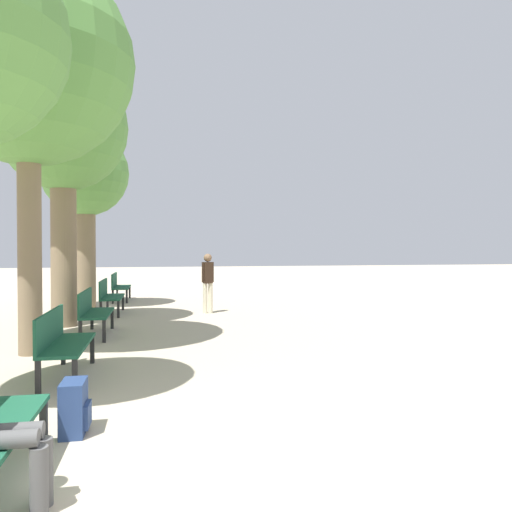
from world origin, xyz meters
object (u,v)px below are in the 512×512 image
tree_row_1 (28,63)px  tree_row_3 (85,178)px  bench_row_3 (109,294)px  bench_row_2 (92,309)px  pedestrian_near (208,279)px  bench_row_1 (61,339)px  backpack (74,408)px  bench_row_4 (119,285)px  tree_row_2 (63,132)px

tree_row_1 → tree_row_3: 6.22m
bench_row_3 → tree_row_3: 3.52m
bench_row_2 → pedestrian_near: bearing=48.2°
tree_row_3 → pedestrian_near: size_ratio=3.23×
bench_row_1 → backpack: bench_row_1 is taller
bench_row_3 → tree_row_3: size_ratio=0.33×
bench_row_4 → bench_row_2: bearing=-90.0°
tree_row_3 → backpack: (1.27, -9.85, -3.41)m
tree_row_3 → bench_row_1: bearing=-84.4°
tree_row_1 → bench_row_3: bearing=81.0°
tree_row_1 → tree_row_3: bearing=90.0°
tree_row_2 → backpack: tree_row_2 is taller
bench_row_3 → tree_row_1: size_ratio=0.26×
tree_row_3 → backpack: 10.50m
bench_row_3 → bench_row_2: bearing=-90.0°
bench_row_1 → bench_row_4: bearing=90.0°
bench_row_1 → bench_row_2: (0.00, 3.17, 0.00)m
tree_row_2 → bench_row_1: bearing=-80.5°
bench_row_1 → backpack: size_ratio=3.33×
bench_row_2 → pedestrian_near: (2.52, 2.82, 0.38)m
bench_row_3 → tree_row_3: bearing=118.5°
bench_row_1 → bench_row_3: (0.00, 6.34, 0.00)m
tree_row_3 → pedestrian_near: 4.63m
tree_row_1 → tree_row_3: (0.00, 6.13, -1.01)m
tree_row_2 → bench_row_3: bearing=67.8°
tree_row_3 → backpack: bearing=-82.7°
bench_row_4 → pedestrian_near: size_ratio=1.06×
bench_row_3 → backpack: bearing=-86.6°
bench_row_3 → tree_row_1: (-0.76, -4.74, 4.15)m
tree_row_1 → tree_row_3: tree_row_1 is taller
bench_row_2 → bench_row_4: same height
bench_row_1 → tree_row_2: bearing=99.5°
bench_row_2 → tree_row_3: (-0.76, 4.56, 3.14)m
tree_row_2 → pedestrian_near: (3.27, 1.50, -3.32)m
bench_row_3 → backpack: bench_row_3 is taller
tree_row_2 → backpack: 7.82m
bench_row_1 → tree_row_3: 8.38m
tree_row_2 → tree_row_3: bearing=90.0°
tree_row_1 → tree_row_2: bearing=90.0°
bench_row_1 → bench_row_3: same height
bench_row_4 → pedestrian_near: (2.52, -3.52, 0.38)m
backpack → bench_row_3: bearing=93.4°
bench_row_1 → tree_row_2: (-0.76, 4.49, 3.70)m
tree_row_2 → tree_row_3: (-0.00, 3.24, -0.55)m
bench_row_2 → bench_row_4: (0.00, 6.34, 0.00)m
bench_row_4 → tree_row_3: size_ratio=0.33×
bench_row_2 → bench_row_3: size_ratio=1.00×
bench_row_1 → bench_row_4: (0.00, 9.51, 0.00)m
pedestrian_near → tree_row_3: bearing=152.0°
bench_row_4 → tree_row_2: tree_row_2 is taller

